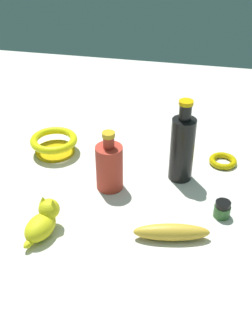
# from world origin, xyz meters

# --- Properties ---
(ground) EXTENTS (2.00, 2.00, 0.00)m
(ground) POSITION_xyz_m (0.00, 0.00, 0.00)
(ground) COLOR silver
(bottle_short) EXTENTS (0.07, 0.07, 0.17)m
(bottle_short) POSITION_xyz_m (-0.05, 0.01, 0.07)
(bottle_short) COLOR #BB3425
(bottle_short) RESTS_ON ground
(bangle) EXTENTS (0.08, 0.08, 0.02)m
(bangle) POSITION_xyz_m (0.26, 0.20, 0.01)
(bangle) COLOR #C2A607
(bangle) RESTS_ON ground
(banana) EXTENTS (0.19, 0.08, 0.04)m
(banana) POSITION_xyz_m (0.14, -0.15, 0.02)
(banana) COLOR gold
(banana) RESTS_ON ground
(bottle_tall) EXTENTS (0.07, 0.07, 0.24)m
(bottle_tall) POSITION_xyz_m (0.14, 0.10, 0.10)
(bottle_tall) COLOR black
(bottle_tall) RESTS_ON ground
(cat_figurine) EXTENTS (0.08, 0.13, 0.09)m
(cat_figurine) POSITION_xyz_m (-0.16, -0.20, 0.04)
(cat_figurine) COLOR yellow
(cat_figurine) RESTS_ON ground
(bowl) EXTENTS (0.15, 0.15, 0.06)m
(bowl) POSITION_xyz_m (-0.26, 0.15, 0.03)
(bowl) COLOR #CBA20A
(bowl) RESTS_ON ground
(nail_polish_jar) EXTENTS (0.04, 0.04, 0.04)m
(nail_polish_jar) POSITION_xyz_m (0.26, -0.05, 0.02)
(nail_polish_jar) COLOR #2E5E2A
(nail_polish_jar) RESTS_ON ground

